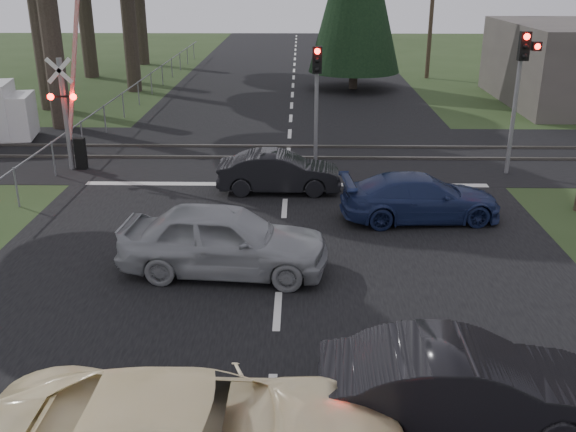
{
  "coord_description": "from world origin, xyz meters",
  "views": [
    {
      "loc": [
        0.43,
        -11.51,
        6.54
      ],
      "look_at": [
        0.18,
        2.03,
        1.3
      ],
      "focal_mm": 40.0,
      "sensor_mm": 36.0,
      "label": 1
    }
  ],
  "objects_px": {
    "crossing_signal": "(72,111)",
    "traffic_signal_center": "(317,85)",
    "dark_hatchback": "(463,387)",
    "traffic_signal_right": "(521,76)",
    "utility_pole_mid": "(433,0)",
    "blue_sedan": "(420,198)",
    "silver_car": "(224,240)",
    "dark_car_far": "(279,172)"
  },
  "relations": [
    {
      "from": "utility_pole_mid",
      "to": "dark_car_far",
      "type": "bearing_deg",
      "value": -111.16
    },
    {
      "from": "crossing_signal",
      "to": "traffic_signal_center",
      "type": "height_order",
      "value": "crossing_signal"
    },
    {
      "from": "dark_hatchback",
      "to": "blue_sedan",
      "type": "bearing_deg",
      "value": -5.59
    },
    {
      "from": "crossing_signal",
      "to": "traffic_signal_center",
      "type": "xyz_separation_m",
      "value": [
        8.27,
        0.89,
        0.75
      ]
    },
    {
      "from": "dark_hatchback",
      "to": "dark_car_far",
      "type": "distance_m",
      "value": 11.43
    },
    {
      "from": "utility_pole_mid",
      "to": "blue_sedan",
      "type": "xyz_separation_m",
      "value": [
        -4.73,
        -24.79,
        -4.09
      ]
    },
    {
      "from": "crossing_signal",
      "to": "utility_pole_mid",
      "type": "height_order",
      "value": "utility_pole_mid"
    },
    {
      "from": "traffic_signal_right",
      "to": "blue_sedan",
      "type": "xyz_separation_m",
      "value": [
        -3.77,
        -4.26,
        -2.68
      ]
    },
    {
      "from": "dark_hatchback",
      "to": "dark_car_far",
      "type": "relative_size",
      "value": 1.13
    },
    {
      "from": "traffic_signal_right",
      "to": "dark_hatchback",
      "type": "distance_m",
      "value": 14.0
    },
    {
      "from": "silver_car",
      "to": "blue_sedan",
      "type": "distance_m",
      "value": 6.09
    },
    {
      "from": "traffic_signal_right",
      "to": "traffic_signal_center",
      "type": "distance_m",
      "value": 6.68
    },
    {
      "from": "dark_hatchback",
      "to": "silver_car",
      "type": "bearing_deg",
      "value": 38.51
    },
    {
      "from": "crossing_signal",
      "to": "dark_hatchback",
      "type": "relative_size",
      "value": 1.62
    },
    {
      "from": "silver_car",
      "to": "dark_car_far",
      "type": "height_order",
      "value": "silver_car"
    },
    {
      "from": "traffic_signal_right",
      "to": "dark_hatchback",
      "type": "relative_size",
      "value": 1.09
    },
    {
      "from": "traffic_signal_center",
      "to": "dark_car_far",
      "type": "xyz_separation_m",
      "value": [
        -1.2,
        -3.15,
        -2.18
      ]
    },
    {
      "from": "blue_sedan",
      "to": "crossing_signal",
      "type": "bearing_deg",
      "value": 62.05
    },
    {
      "from": "traffic_signal_center",
      "to": "crossing_signal",
      "type": "bearing_deg",
      "value": -173.85
    },
    {
      "from": "traffic_signal_center",
      "to": "silver_car",
      "type": "distance_m",
      "value": 9.38
    },
    {
      "from": "utility_pole_mid",
      "to": "dark_hatchback",
      "type": "distance_m",
      "value": 34.17
    },
    {
      "from": "traffic_signal_right",
      "to": "blue_sedan",
      "type": "height_order",
      "value": "traffic_signal_right"
    },
    {
      "from": "blue_sedan",
      "to": "dark_hatchback",
      "type": "bearing_deg",
      "value": 168.77
    },
    {
      "from": "utility_pole_mid",
      "to": "dark_car_far",
      "type": "relative_size",
      "value": 2.37
    },
    {
      "from": "crossing_signal",
      "to": "utility_pole_mid",
      "type": "bearing_deg",
      "value": 52.03
    },
    {
      "from": "crossing_signal",
      "to": "traffic_signal_center",
      "type": "distance_m",
      "value": 8.36
    },
    {
      "from": "dark_hatchback",
      "to": "blue_sedan",
      "type": "distance_m",
      "value": 8.73
    },
    {
      "from": "dark_hatchback",
      "to": "dark_car_far",
      "type": "height_order",
      "value": "dark_hatchback"
    },
    {
      "from": "crossing_signal",
      "to": "dark_hatchback",
      "type": "distance_m",
      "value": 16.76
    },
    {
      "from": "traffic_signal_center",
      "to": "blue_sedan",
      "type": "height_order",
      "value": "traffic_signal_center"
    },
    {
      "from": "utility_pole_mid",
      "to": "blue_sedan",
      "type": "distance_m",
      "value": 25.56
    },
    {
      "from": "silver_car",
      "to": "dark_car_far",
      "type": "xyz_separation_m",
      "value": [
        1.07,
        5.73,
        -0.18
      ]
    },
    {
      "from": "traffic_signal_right",
      "to": "utility_pole_mid",
      "type": "height_order",
      "value": "utility_pole_mid"
    },
    {
      "from": "dark_hatchback",
      "to": "blue_sedan",
      "type": "xyz_separation_m",
      "value": [
        0.88,
        8.69,
        -0.07
      ]
    },
    {
      "from": "traffic_signal_center",
      "to": "dark_hatchback",
      "type": "bearing_deg",
      "value": -82.36
    },
    {
      "from": "utility_pole_mid",
      "to": "crossing_signal",
      "type": "bearing_deg",
      "value": -127.97
    },
    {
      "from": "traffic_signal_center",
      "to": "utility_pole_mid",
      "type": "bearing_deg",
      "value": 68.79
    },
    {
      "from": "traffic_signal_center",
      "to": "dark_hatchback",
      "type": "distance_m",
      "value": 14.43
    },
    {
      "from": "crossing_signal",
      "to": "traffic_signal_right",
      "type": "distance_m",
      "value": 14.88
    },
    {
      "from": "dark_car_far",
      "to": "traffic_signal_right",
      "type": "bearing_deg",
      "value": -76.06
    },
    {
      "from": "dark_hatchback",
      "to": "utility_pole_mid",
      "type": "bearing_deg",
      "value": -9.33
    },
    {
      "from": "blue_sedan",
      "to": "dark_car_far",
      "type": "relative_size",
      "value": 1.16
    }
  ]
}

